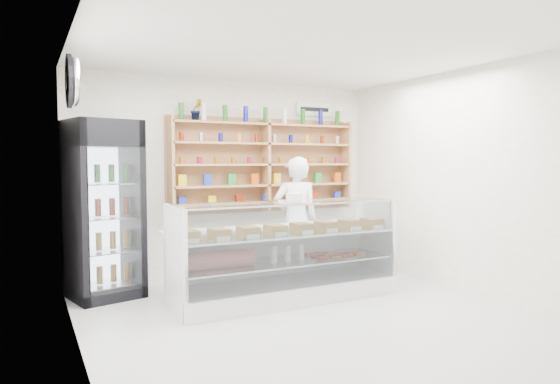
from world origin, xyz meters
TOP-DOWN VIEW (x-y plane):
  - room at (0.00, 0.00)m, footprint 5.00×5.00m
  - display_counter at (0.09, 0.96)m, footprint 2.71×0.81m
  - shop_worker at (0.62, 1.65)m, footprint 0.70×0.54m
  - drinks_cooler at (-1.80, 2.06)m, footprint 0.92×0.91m
  - wall_shelving at (0.50, 2.34)m, footprint 2.84×0.28m
  - potted_plant at (-0.54, 2.34)m, footprint 0.19×0.16m
  - security_mirror at (-2.17, 1.20)m, footprint 0.15×0.50m
  - wall_sign at (1.40, 2.47)m, footprint 0.62×0.03m

SIDE VIEW (x-z plane):
  - display_counter at x=0.09m, z-range -0.26..0.92m
  - shop_worker at x=0.62m, z-range 0.00..1.71m
  - drinks_cooler at x=-1.80m, z-range 0.00..2.14m
  - room at x=0.00m, z-range -1.10..3.90m
  - wall_shelving at x=0.50m, z-range 0.93..2.26m
  - potted_plant at x=-0.54m, z-range 2.20..2.49m
  - security_mirror at x=-2.17m, z-range 2.20..2.70m
  - wall_sign at x=1.40m, z-range 2.35..2.55m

